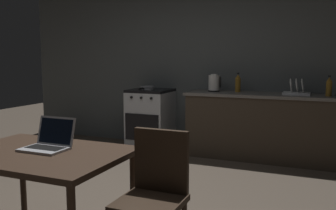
% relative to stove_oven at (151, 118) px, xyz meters
% --- Properties ---
extents(ground_plane, '(12.00, 12.00, 0.00)m').
position_rel_stove_oven_xyz_m(ground_plane, '(0.55, -2.26, -0.45)').
color(ground_plane, '#473D33').
extents(back_wall, '(6.40, 0.10, 2.79)m').
position_rel_stove_oven_xyz_m(back_wall, '(0.85, 0.35, 0.95)').
color(back_wall, '#4B5051').
rests_on(back_wall, ground_plane).
extents(kitchen_counter, '(2.16, 0.64, 0.90)m').
position_rel_stove_oven_xyz_m(kitchen_counter, '(1.73, 0.00, 0.00)').
color(kitchen_counter, '#382D23').
rests_on(kitchen_counter, ground_plane).
extents(stove_oven, '(0.60, 0.62, 0.90)m').
position_rel_stove_oven_xyz_m(stove_oven, '(0.00, 0.00, 0.00)').
color(stove_oven, '#B7BABF').
rests_on(stove_oven, ground_plane).
extents(dining_table, '(1.20, 0.85, 0.72)m').
position_rel_stove_oven_xyz_m(dining_table, '(0.62, -3.08, 0.20)').
color(dining_table, '#332319').
rests_on(dining_table, ground_plane).
extents(chair, '(0.40, 0.40, 0.91)m').
position_rel_stove_oven_xyz_m(chair, '(1.47, -2.99, 0.08)').
color(chair, '#2D2116').
rests_on(chair, ground_plane).
extents(laptop, '(0.32, 0.28, 0.22)m').
position_rel_stove_oven_xyz_m(laptop, '(0.62, -3.00, 0.32)').
color(laptop, '#99999E').
rests_on(laptop, dining_table).
extents(electric_kettle, '(0.18, 0.16, 0.25)m').
position_rel_stove_oven_xyz_m(electric_kettle, '(1.00, 0.00, 0.57)').
color(electric_kettle, black).
rests_on(electric_kettle, kitchen_counter).
extents(bottle, '(0.07, 0.07, 0.26)m').
position_rel_stove_oven_xyz_m(bottle, '(2.49, -0.05, 0.57)').
color(bottle, '#8C601E').
rests_on(bottle, kitchen_counter).
extents(frying_pan, '(0.22, 0.40, 0.05)m').
position_rel_stove_oven_xyz_m(frying_pan, '(-0.05, -0.03, 0.47)').
color(frying_pan, gray).
rests_on(frying_pan, stove_oven).
extents(dish_rack, '(0.34, 0.26, 0.21)m').
position_rel_stove_oven_xyz_m(dish_rack, '(2.11, 0.00, 0.50)').
color(dish_rack, silver).
rests_on(dish_rack, kitchen_counter).
extents(bottle_b, '(0.08, 0.08, 0.27)m').
position_rel_stove_oven_xyz_m(bottle_b, '(1.32, 0.08, 0.57)').
color(bottle_b, '#8C601E').
rests_on(bottle_b, kitchen_counter).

